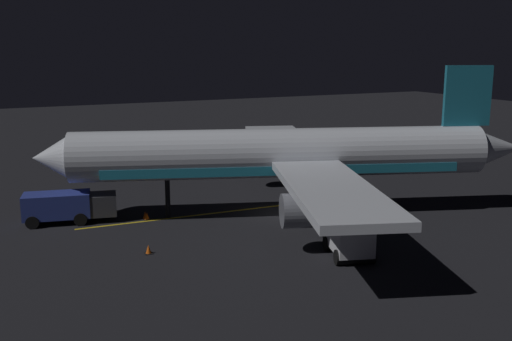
% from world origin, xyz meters
% --- Properties ---
extents(ground_plane, '(180.00, 180.00, 0.20)m').
position_xyz_m(ground_plane, '(0.00, 0.00, -0.10)').
color(ground_plane, black).
extents(apron_guide_stripe, '(1.09, 20.92, 0.01)m').
position_xyz_m(apron_guide_stripe, '(2.31, 4.00, 0.00)').
color(apron_guide_stripe, gold).
rests_on(apron_guide_stripe, ground_plane).
extents(airliner, '(33.54, 35.43, 10.88)m').
position_xyz_m(airliner, '(-0.19, -0.56, 4.42)').
color(airliner, silver).
rests_on(airliner, ground_plane).
extents(baggage_truck, '(3.39, 6.62, 2.17)m').
position_xyz_m(baggage_truck, '(4.64, 14.60, 1.16)').
color(baggage_truck, navy).
rests_on(baggage_truck, ground_plane).
extents(catering_truck, '(5.77, 3.69, 2.19)m').
position_xyz_m(catering_truck, '(-9.17, 0.41, 1.15)').
color(catering_truck, silver).
rests_on(catering_truck, ground_plane).
extents(ground_crew_worker, '(0.40, 0.40, 1.74)m').
position_xyz_m(ground_crew_worker, '(5.55, 12.47, 0.89)').
color(ground_crew_worker, black).
rests_on(ground_crew_worker, ground_plane).
extents(traffic_cone_near_left, '(0.50, 0.50, 0.55)m').
position_xyz_m(traffic_cone_near_left, '(2.87, 9.35, 0.25)').
color(traffic_cone_near_left, '#EA590F').
rests_on(traffic_cone_near_left, ground_plane).
extents(traffic_cone_near_right, '(0.50, 0.50, 0.55)m').
position_xyz_m(traffic_cone_near_right, '(3.16, 9.40, 0.25)').
color(traffic_cone_near_right, '#EA590F').
rests_on(traffic_cone_near_right, ground_plane).
extents(traffic_cone_under_wing, '(0.50, 0.50, 0.55)m').
position_xyz_m(traffic_cone_under_wing, '(-4.13, 11.20, 0.25)').
color(traffic_cone_under_wing, '#EA590F').
rests_on(traffic_cone_under_wing, ground_plane).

